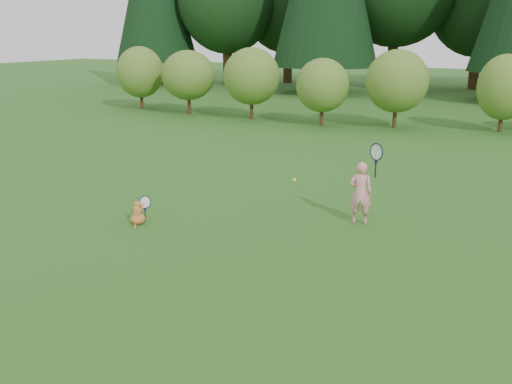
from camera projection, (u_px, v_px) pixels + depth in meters
The scene contains 5 objects.
ground at pixel (223, 243), 9.37m from camera, with size 100.00×100.00×0.00m, color #235417.
shrub_row at pixel (406, 89), 20.16m from camera, with size 28.00×3.00×2.80m, color #5B7825, non-canonical shape.
child at pixel (361, 191), 10.21m from camera, with size 0.65×0.38×1.70m.
cat at pixel (138, 212), 10.28m from camera, with size 0.36×0.63×0.59m.
tennis_ball at pixel (294, 180), 10.43m from camera, with size 0.07×0.07×0.07m.
Camera 1 is at (4.45, -7.60, 3.35)m, focal length 40.00 mm.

